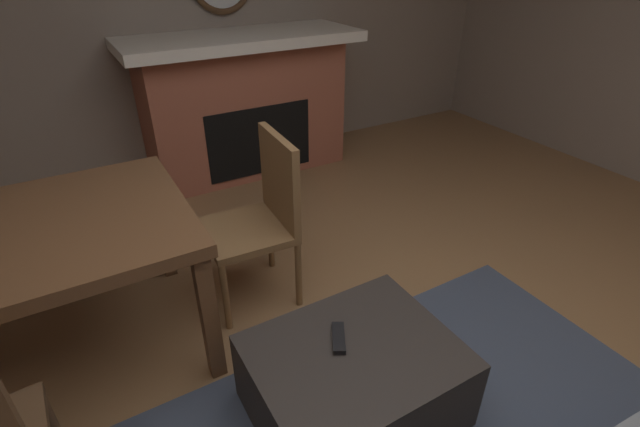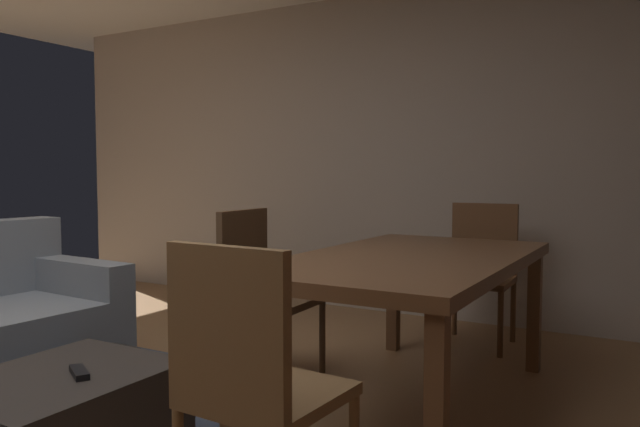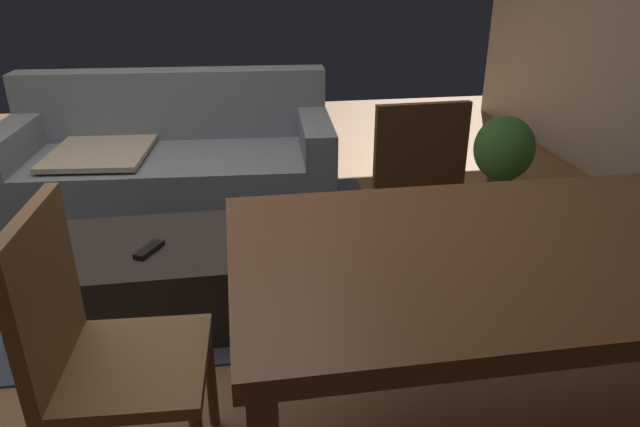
# 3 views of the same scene
# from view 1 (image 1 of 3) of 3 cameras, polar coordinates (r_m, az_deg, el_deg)

# --- Properties ---
(floor) EXTENTS (7.82, 7.82, 0.00)m
(floor) POSITION_cam_1_polar(r_m,az_deg,el_deg) (2.16, 9.14, -24.13)
(floor) COLOR olive
(wall_back_fireplace_side) EXTENTS (6.92, 0.12, 2.58)m
(wall_back_fireplace_side) POSITION_cam_1_polar(r_m,az_deg,el_deg) (4.08, -18.85, 22.69)
(wall_back_fireplace_side) COLOR gray
(wall_back_fireplace_side) RESTS_ON ground
(fireplace) EXTENTS (1.85, 0.76, 1.14)m
(fireplace) POSITION_cam_1_polar(r_m,az_deg,el_deg) (4.00, -9.31, 13.19)
(fireplace) COLOR #9E5642
(fireplace) RESTS_ON ground
(ottoman_coffee_table) EXTENTS (0.81, 0.65, 0.36)m
(ottoman_coffee_table) POSITION_cam_1_polar(r_m,az_deg,el_deg) (2.03, 4.16, -20.05)
(ottoman_coffee_table) COLOR #2D2826
(ottoman_coffee_table) RESTS_ON ground
(tv_remote) EXTENTS (0.12, 0.16, 0.02)m
(tv_remote) POSITION_cam_1_polar(r_m,az_deg,el_deg) (1.92, 2.31, -15.14)
(tv_remote) COLOR black
(tv_remote) RESTS_ON ottoman_coffee_table
(dining_chair_west) EXTENTS (0.46, 0.46, 0.93)m
(dining_chair_west) POSITION_cam_1_polar(r_m,az_deg,el_deg) (2.45, -7.20, 0.24)
(dining_chair_west) COLOR brown
(dining_chair_west) RESTS_ON ground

